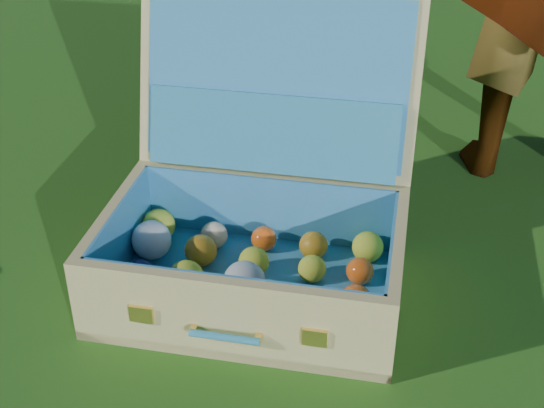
# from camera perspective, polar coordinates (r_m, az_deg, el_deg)

# --- Properties ---
(ground) EXTENTS (60.00, 60.00, 0.00)m
(ground) POSITION_cam_1_polar(r_m,az_deg,el_deg) (1.63, -8.42, -8.48)
(ground) COLOR #215114
(ground) RESTS_ON ground
(suitcase) EXTENTS (0.80, 0.77, 0.60)m
(suitcase) POSITION_cam_1_polar(r_m,az_deg,el_deg) (1.65, -0.95, -0.25)
(suitcase) COLOR tan
(suitcase) RESTS_ON ground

